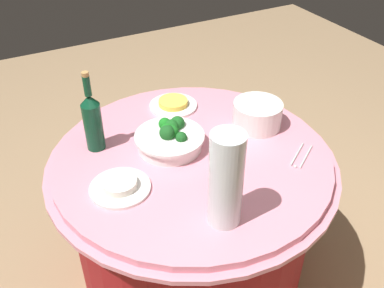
# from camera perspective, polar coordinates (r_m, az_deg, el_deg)

# --- Properties ---
(ground_plane) EXTENTS (6.00, 6.00, 0.00)m
(ground_plane) POSITION_cam_1_polar(r_m,az_deg,el_deg) (2.25, 0.00, -16.45)
(ground_plane) COLOR #9E7F5B
(buffet_table) EXTENTS (1.16, 1.16, 0.74)m
(buffet_table) POSITION_cam_1_polar(r_m,az_deg,el_deg) (1.97, 0.00, -9.79)
(buffet_table) COLOR maroon
(buffet_table) RESTS_ON ground_plane
(broccoli_bowl) EXTENTS (0.28, 0.28, 0.11)m
(broccoli_bowl) POSITION_cam_1_polar(r_m,az_deg,el_deg) (1.74, -2.88, 0.83)
(broccoli_bowl) COLOR white
(broccoli_bowl) RESTS_ON buffet_table
(plate_stack) EXTENTS (0.21, 0.21, 0.11)m
(plate_stack) POSITION_cam_1_polar(r_m,az_deg,el_deg) (1.89, 8.54, 3.83)
(plate_stack) COLOR white
(plate_stack) RESTS_ON buffet_table
(wine_bottle) EXTENTS (0.07, 0.07, 0.34)m
(wine_bottle) POSITION_cam_1_polar(r_m,az_deg,el_deg) (1.73, -12.89, 3.03)
(wine_bottle) COLOR #0D4026
(wine_bottle) RESTS_ON buffet_table
(decorative_fruit_vase) EXTENTS (0.11, 0.11, 0.34)m
(decorative_fruit_vase) POSITION_cam_1_polar(r_m,az_deg,el_deg) (1.36, 4.45, -5.01)
(decorative_fruit_vase) COLOR silver
(decorative_fruit_vase) RESTS_ON buffet_table
(serving_tongs) EXTENTS (0.16, 0.13, 0.01)m
(serving_tongs) POSITION_cam_1_polar(r_m,az_deg,el_deg) (1.76, 14.07, -1.58)
(serving_tongs) COLOR silver
(serving_tongs) RESTS_ON buffet_table
(food_plate_fried_egg) EXTENTS (0.22, 0.22, 0.04)m
(food_plate_fried_egg) POSITION_cam_1_polar(r_m,az_deg,el_deg) (2.02, -2.48, 5.22)
(food_plate_fried_egg) COLOR white
(food_plate_fried_egg) RESTS_ON buffet_table
(food_plate_rice) EXTENTS (0.22, 0.22, 0.04)m
(food_plate_rice) POSITION_cam_1_polar(r_m,az_deg,el_deg) (1.58, -9.42, -5.45)
(food_plate_rice) COLOR white
(food_plate_rice) RESTS_ON buffet_table
(label_placard_front) EXTENTS (0.05, 0.02, 0.05)m
(label_placard_front) POSITION_cam_1_polar(r_m,az_deg,el_deg) (2.04, 6.91, 5.83)
(label_placard_front) COLOR white
(label_placard_front) RESTS_ON buffet_table
(label_placard_mid) EXTENTS (0.05, 0.02, 0.05)m
(label_placard_mid) POSITION_cam_1_polar(r_m,az_deg,el_deg) (1.62, 5.27, -3.11)
(label_placard_mid) COLOR white
(label_placard_mid) RESTS_ON buffet_table
(label_placard_rear) EXTENTS (0.05, 0.01, 0.05)m
(label_placard_rear) POSITION_cam_1_polar(r_m,az_deg,el_deg) (1.78, 5.30, 1.04)
(label_placard_rear) COLOR white
(label_placard_rear) RESTS_ON buffet_table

